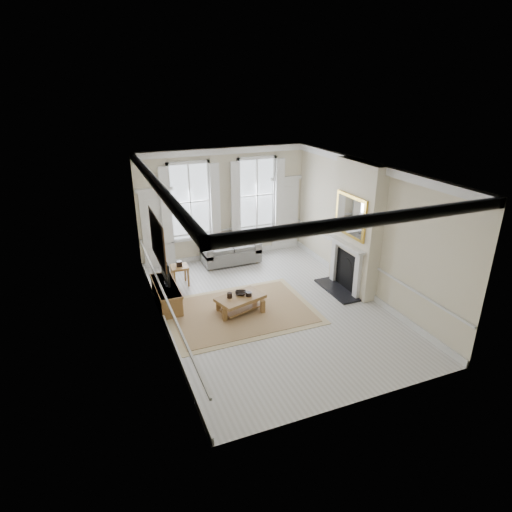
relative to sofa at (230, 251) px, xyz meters
name	(u,v)px	position (x,y,z in m)	size (l,w,h in m)	color
floor	(271,308)	(0.01, -3.11, -0.35)	(7.20, 7.20, 0.00)	#B7B5AD
ceiling	(274,170)	(0.01, -3.11, 3.05)	(7.20, 7.20, 0.00)	white
back_wall	(224,204)	(0.01, 0.49, 1.35)	(5.20, 5.20, 0.00)	beige
left_wall	(159,260)	(-2.59, -3.11, 1.35)	(7.20, 7.20, 0.00)	beige
right_wall	(367,230)	(2.61, -3.11, 1.35)	(7.20, 7.20, 0.00)	beige
window_left	(190,202)	(-1.04, 0.44, 1.55)	(1.26, 0.20, 2.20)	#B2BCC6
window_right	(257,195)	(1.06, 0.44, 1.55)	(1.26, 0.20, 2.20)	#B2BCC6
door_left	(158,230)	(-2.04, 0.45, 0.80)	(0.90, 0.08, 2.30)	silver
door_right	(285,215)	(2.06, 0.45, 0.80)	(0.90, 0.08, 2.30)	silver
painting	(157,239)	(-2.55, -2.81, 1.70)	(0.05, 1.66, 1.06)	#9D671A
chimney_breast	(356,228)	(2.43, -2.91, 1.35)	(0.35, 1.70, 3.38)	beige
hearth	(337,290)	(2.01, -2.91, -0.33)	(0.55, 1.50, 0.05)	black
fireplace	(346,264)	(2.21, -2.91, 0.38)	(0.21, 1.45, 1.33)	silver
mirror	(350,216)	(2.22, -2.91, 1.70)	(0.06, 1.26, 1.06)	gold
sofa	(230,251)	(0.00, 0.00, 0.00)	(1.72, 0.84, 0.83)	slate
side_table	(180,270)	(-1.77, -0.98, 0.09)	(0.47, 0.47, 0.55)	brown
rug	(241,311)	(-0.76, -3.00, -0.34)	(3.50, 2.60, 0.02)	#AA8057
coffee_table	(240,300)	(-0.76, -3.00, -0.01)	(1.25, 0.94, 0.42)	brown
ceramic_pot_a	(230,295)	(-1.01, -2.95, 0.13)	(0.12, 0.12, 0.12)	black
ceramic_pot_b	(249,294)	(-0.56, -3.05, 0.12)	(0.14, 0.14, 0.10)	black
bowl	(241,293)	(-0.71, -2.90, 0.10)	(0.28, 0.28, 0.07)	black
tv_stand	(166,295)	(-2.33, -1.97, -0.08)	(0.49, 1.52, 0.54)	brown
tv	(165,270)	(-2.31, -1.97, 0.59)	(0.08, 0.90, 0.68)	black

